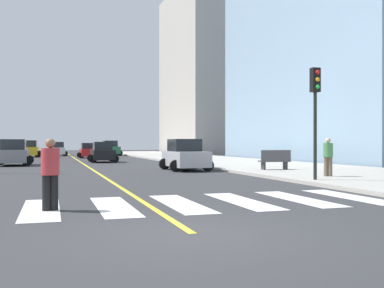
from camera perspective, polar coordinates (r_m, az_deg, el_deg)
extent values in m
plane|color=#333335|center=(8.28, 0.12, -11.34)|extent=(220.00, 220.00, 0.00)
cube|color=#B2ADA3|center=(31.41, 10.46, -2.81)|extent=(10.00, 120.00, 0.15)
cube|color=silver|center=(11.86, -18.63, -7.85)|extent=(0.90, 4.00, 0.01)
cube|color=silver|center=(11.96, -9.89, -7.79)|extent=(0.90, 4.00, 0.01)
cube|color=silver|center=(12.32, -1.49, -7.56)|extent=(0.90, 4.00, 0.01)
cube|color=silver|center=(12.92, 6.27, -7.20)|extent=(0.90, 4.00, 0.01)
cube|color=silver|center=(13.74, 13.21, -6.77)|extent=(0.90, 4.00, 0.01)
cube|color=silver|center=(14.73, 19.29, -6.31)|extent=(0.90, 4.00, 0.01)
cube|color=yellow|center=(47.83, -14.44, -1.92)|extent=(0.16, 80.00, 0.01)
cube|color=#B2ADA3|center=(83.38, 3.85, 9.12)|extent=(18.00, 24.00, 29.59)
cube|color=silver|center=(63.01, -16.72, -0.83)|extent=(1.98, 4.23, 0.90)
cube|color=#1E2328|center=(62.76, -16.72, -0.09)|extent=(1.64, 2.13, 0.76)
cylinder|color=black|center=(64.35, -15.90, -1.12)|extent=(0.68, 0.23, 0.68)
cylinder|color=black|center=(64.29, -17.62, -1.12)|extent=(0.68, 0.23, 0.68)
cylinder|color=black|center=(61.76, -15.79, -1.17)|extent=(0.68, 0.23, 0.68)
cylinder|color=black|center=(61.70, -17.58, -1.17)|extent=(0.68, 0.23, 0.68)
cube|color=red|center=(53.03, -13.03, -1.05)|extent=(1.79, 3.88, 0.83)
cube|color=#1E2328|center=(53.25, -13.06, -0.24)|extent=(1.49, 1.94, 0.70)
cylinder|color=black|center=(51.77, -13.90, -1.43)|extent=(0.63, 0.21, 0.62)
cylinder|color=black|center=(51.93, -11.94, -1.42)|extent=(0.63, 0.21, 0.62)
cylinder|color=black|center=(54.16, -14.08, -1.36)|extent=(0.63, 0.21, 0.62)
cylinder|color=black|center=(54.31, -12.21, -1.36)|extent=(0.63, 0.21, 0.62)
cube|color=black|center=(40.41, -11.26, -1.34)|extent=(1.86, 4.05, 0.86)
cube|color=#1E2328|center=(40.64, -11.29, -0.24)|extent=(1.56, 2.03, 0.73)
cylinder|color=black|center=(39.10, -12.44, -1.88)|extent=(0.65, 0.22, 0.65)
cylinder|color=black|center=(39.28, -9.73, -1.87)|extent=(0.65, 0.22, 0.65)
cylinder|color=black|center=(41.59, -12.70, -1.77)|extent=(0.65, 0.22, 0.65)
cylinder|color=black|center=(41.76, -10.15, -1.76)|extent=(0.65, 0.22, 0.65)
cube|color=slate|center=(36.24, -21.66, -1.41)|extent=(2.00, 4.39, 0.94)
cube|color=#1E2328|center=(35.97, -21.70, -0.08)|extent=(1.68, 2.20, 0.79)
cylinder|color=black|center=(37.54, -19.96, -1.92)|extent=(0.71, 0.23, 0.71)
cylinder|color=black|center=(37.69, -23.03, -1.91)|extent=(0.71, 0.23, 0.71)
cylinder|color=black|center=(34.83, -20.18, -2.07)|extent=(0.71, 0.23, 0.71)
cube|color=gold|center=(58.64, -19.93, -0.83)|extent=(2.16, 4.61, 0.98)
cube|color=#1E2328|center=(58.36, -19.95, 0.03)|extent=(1.79, 2.32, 0.83)
cylinder|color=black|center=(60.00, -18.83, -1.17)|extent=(0.74, 0.26, 0.74)
cylinder|color=black|center=(60.14, -20.84, -1.17)|extent=(0.74, 0.26, 0.74)
cylinder|color=black|center=(57.17, -18.97, -1.23)|extent=(0.74, 0.26, 0.74)
cylinder|color=black|center=(57.32, -21.07, -1.23)|extent=(0.74, 0.26, 0.74)
cube|color=#236B42|center=(62.34, -10.33, -0.77)|extent=(2.22, 4.67, 0.99)
cube|color=#1E2328|center=(62.61, -10.37, 0.05)|extent=(1.82, 2.36, 0.84)
cylinder|color=black|center=(60.78, -11.12, -1.15)|extent=(0.75, 0.26, 0.75)
cylinder|color=black|center=(61.11, -9.14, -1.15)|extent=(0.75, 0.26, 0.75)
cylinder|color=black|center=(63.62, -11.47, -1.10)|extent=(0.75, 0.26, 0.75)
cylinder|color=black|center=(63.93, -9.58, -1.09)|extent=(0.75, 0.26, 0.75)
cube|color=#B7B7BC|center=(27.58, -0.84, -1.90)|extent=(1.96, 4.30, 0.92)
cube|color=#1E2328|center=(27.81, -0.99, -0.17)|extent=(1.65, 2.16, 0.78)
cylinder|color=black|center=(26.04, -2.08, -2.79)|extent=(0.70, 0.23, 0.70)
cylinder|color=black|center=(26.64, 2.04, -2.73)|extent=(0.70, 0.23, 0.70)
cylinder|color=black|center=(28.62, -3.51, -2.54)|extent=(0.70, 0.23, 0.70)
cylinder|color=black|center=(29.16, 0.28, -2.49)|extent=(0.70, 0.23, 0.70)
cylinder|color=black|center=(19.21, 15.35, 1.00)|extent=(0.14, 0.14, 3.61)
cube|color=black|center=(19.38, 15.35, 7.83)|extent=(0.36, 0.28, 1.00)
sphere|color=red|center=(19.28, 15.64, 8.77)|extent=(0.18, 0.18, 0.18)
sphere|color=orange|center=(19.24, 15.64, 7.89)|extent=(0.18, 0.18, 0.18)
sphere|color=green|center=(19.20, 15.64, 7.00)|extent=(0.18, 0.18, 0.18)
cube|color=#47474C|center=(26.25, 10.40, -2.16)|extent=(1.84, 0.70, 0.08)
cube|color=#47474C|center=(26.02, 10.61, -1.43)|extent=(1.80, 0.20, 0.60)
cube|color=#2D2D33|center=(26.01, 9.03, -2.75)|extent=(0.14, 0.48, 0.44)
cube|color=#2D2D33|center=(26.54, 11.74, -2.69)|extent=(0.14, 0.48, 0.44)
cylinder|color=black|center=(11.54, -17.10, -5.92)|extent=(0.20, 0.20, 0.87)
cylinder|color=black|center=(11.50, -17.98, -5.94)|extent=(0.20, 0.20, 0.87)
cylinder|color=#B23338|center=(11.47, -17.54, -2.13)|extent=(0.44, 0.44, 0.65)
sphere|color=#936B4C|center=(11.46, -17.54, 0.09)|extent=(0.24, 0.24, 0.24)
cylinder|color=brown|center=(21.40, 16.63, -2.78)|extent=(0.20, 0.20, 0.87)
cylinder|color=brown|center=(21.40, 17.12, -2.78)|extent=(0.20, 0.20, 0.87)
cylinder|color=#47844C|center=(21.38, 16.88, -0.74)|extent=(0.43, 0.43, 0.65)
sphere|color=beige|center=(21.37, 16.88, 0.45)|extent=(0.24, 0.24, 0.24)
cylinder|color=red|center=(34.33, 0.58, -1.86)|extent=(0.26, 0.26, 0.70)
sphere|color=red|center=(34.32, 0.58, -1.14)|extent=(0.22, 0.22, 0.22)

